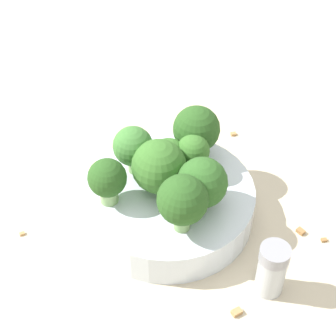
# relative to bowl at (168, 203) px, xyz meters

# --- Properties ---
(ground_plane) EXTENTS (3.00, 3.00, 0.00)m
(ground_plane) POSITION_rel_bowl_xyz_m (0.00, 0.00, -0.02)
(ground_plane) COLOR beige
(bowl) EXTENTS (0.19, 0.19, 0.04)m
(bowl) POSITION_rel_bowl_xyz_m (0.00, 0.00, 0.00)
(bowl) COLOR silver
(bowl) RESTS_ON ground_plane
(broccoli_floret_0) EXTENTS (0.06, 0.06, 0.06)m
(broccoli_floret_0) POSITION_rel_bowl_xyz_m (0.01, 0.00, 0.05)
(broccoli_floret_0) COLOR #84AD66
(broccoli_floret_0) RESTS_ON bowl
(broccoli_floret_1) EXTENTS (0.05, 0.05, 0.06)m
(broccoli_floret_1) POSITION_rel_bowl_xyz_m (-0.04, 0.01, 0.05)
(broccoli_floret_1) COLOR #7A9E5B
(broccoli_floret_1) RESTS_ON bowl
(broccoli_floret_2) EXTENTS (0.04, 0.04, 0.05)m
(broccoli_floret_2) POSITION_rel_bowl_xyz_m (-0.01, -0.04, 0.05)
(broccoli_floret_2) COLOR #84AD66
(broccoli_floret_2) RESTS_ON bowl
(broccoli_floret_3) EXTENTS (0.05, 0.05, 0.07)m
(broccoli_floret_3) POSITION_rel_bowl_xyz_m (-0.03, 0.04, 0.06)
(broccoli_floret_3) COLOR #84AD66
(broccoli_floret_3) RESTS_ON bowl
(broccoli_floret_4) EXTENTS (0.04, 0.04, 0.05)m
(broccoli_floret_4) POSITION_rel_bowl_xyz_m (0.01, -0.02, 0.04)
(broccoli_floret_4) COLOR #8EB770
(broccoli_floret_4) RESTS_ON bowl
(broccoli_floret_5) EXTENTS (0.04, 0.04, 0.06)m
(broccoli_floret_5) POSITION_rel_bowl_xyz_m (0.05, -0.01, 0.06)
(broccoli_floret_5) COLOR #84AD66
(broccoli_floret_5) RESTS_ON bowl
(broccoli_floret_6) EXTENTS (0.05, 0.05, 0.06)m
(broccoli_floret_6) POSITION_rel_bowl_xyz_m (-0.01, -0.07, 0.06)
(broccoli_floret_6) COLOR #84AD66
(broccoli_floret_6) RESTS_ON bowl
(broccoli_floret_7) EXTENTS (0.04, 0.04, 0.05)m
(broccoli_floret_7) POSITION_rel_bowl_xyz_m (0.05, 0.04, 0.05)
(broccoli_floret_7) COLOR #8EB770
(broccoli_floret_7) RESTS_ON bowl
(pepper_shaker) EXTENTS (0.03, 0.03, 0.06)m
(pepper_shaker) POSITION_rel_bowl_xyz_m (-0.13, 0.05, 0.01)
(pepper_shaker) COLOR #B2B7BC
(pepper_shaker) RESTS_ON ground_plane
(almond_crumb_0) EXTENTS (0.01, 0.01, 0.01)m
(almond_crumb_0) POSITION_rel_bowl_xyz_m (-0.02, -0.16, -0.02)
(almond_crumb_0) COLOR #AD7F4C
(almond_crumb_0) RESTS_ON ground_plane
(almond_crumb_1) EXTENTS (0.01, 0.01, 0.01)m
(almond_crumb_1) POSITION_rel_bowl_xyz_m (-0.11, 0.09, -0.01)
(almond_crumb_1) COLOR #AD7F4C
(almond_crumb_1) RESTS_ON ground_plane
(almond_crumb_2) EXTENTS (0.01, 0.01, 0.01)m
(almond_crumb_2) POSITION_rel_bowl_xyz_m (0.14, 0.09, -0.02)
(almond_crumb_2) COLOR #AD7F4C
(almond_crumb_2) RESTS_ON ground_plane
(almond_crumb_3) EXTENTS (0.01, 0.01, 0.01)m
(almond_crumb_3) POSITION_rel_bowl_xyz_m (-0.17, -0.03, -0.02)
(almond_crumb_3) COLOR olive
(almond_crumb_3) RESTS_ON ground_plane
(almond_crumb_4) EXTENTS (0.01, 0.01, 0.01)m
(almond_crumb_4) POSITION_rel_bowl_xyz_m (-0.14, -0.03, -0.02)
(almond_crumb_4) COLOR olive
(almond_crumb_4) RESTS_ON ground_plane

